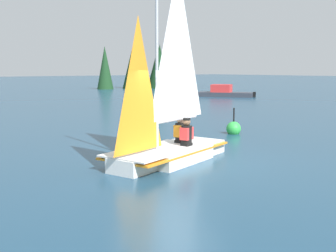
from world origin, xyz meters
name	(u,v)px	position (x,y,z in m)	size (l,w,h in m)	color
ground_plane	(168,161)	(0.00, 0.00, 0.00)	(260.00, 260.00, 0.00)	navy
sailboat_main	(168,134)	(-0.01, 0.00, 0.75)	(4.30, 2.71, 5.50)	white
sailor_helm	(187,137)	(-0.59, 0.10, 0.63)	(0.40, 0.37, 1.16)	black
sailor_crew	(180,134)	(-0.78, -0.40, 0.63)	(0.40, 0.37, 1.16)	black
motorboat_distant	(224,92)	(-20.87, -18.01, 0.38)	(4.24, 5.19, 1.11)	#333842
treeline_shore	(147,67)	(-25.45, -36.42, 2.73)	(14.89, 4.38, 5.84)	#193D1E
buoy_marker	(234,129)	(-5.06, -2.24, 0.21)	(0.57, 0.57, 1.11)	green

